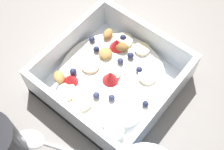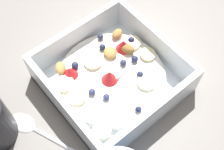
# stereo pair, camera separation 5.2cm
# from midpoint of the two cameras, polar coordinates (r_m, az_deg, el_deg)

# --- Properties ---
(ground_plane) EXTENTS (2.40, 2.40, 0.00)m
(ground_plane) POSITION_cam_midpoint_polar(r_m,az_deg,el_deg) (0.55, -5.11, -1.98)
(ground_plane) COLOR gray
(fruit_bowl) EXTENTS (0.21, 0.21, 0.07)m
(fruit_bowl) POSITION_cam_midpoint_polar(r_m,az_deg,el_deg) (0.53, -2.93, -0.62)
(fruit_bowl) COLOR white
(fruit_bowl) RESTS_ON ground
(spoon) EXTENTS (0.08, 0.17, 0.01)m
(spoon) POSITION_cam_midpoint_polar(r_m,az_deg,el_deg) (0.52, -15.36, -12.51)
(spoon) COLOR silver
(spoon) RESTS_ON ground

